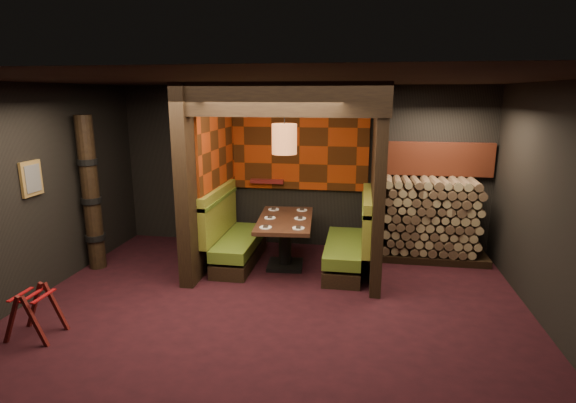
# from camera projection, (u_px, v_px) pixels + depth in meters

# --- Properties ---
(floor) EXTENTS (6.50, 5.50, 0.02)m
(floor) POSITION_uv_depth(u_px,v_px,m) (271.00, 315.00, 5.66)
(floor) COLOR black
(floor) RESTS_ON ground
(ceiling) EXTENTS (6.50, 5.50, 0.02)m
(ceiling) POSITION_uv_depth(u_px,v_px,m) (269.00, 79.00, 4.99)
(ceiling) COLOR black
(ceiling) RESTS_ON ground
(wall_back) EXTENTS (6.50, 0.02, 2.85)m
(wall_back) POSITION_uv_depth(u_px,v_px,m) (301.00, 168.00, 7.97)
(wall_back) COLOR black
(wall_back) RESTS_ON ground
(wall_front) EXTENTS (6.50, 0.02, 2.85)m
(wall_front) POSITION_uv_depth(u_px,v_px,m) (178.00, 313.00, 2.68)
(wall_front) COLOR black
(wall_front) RESTS_ON ground
(wall_left) EXTENTS (0.02, 5.50, 2.85)m
(wall_left) POSITION_uv_depth(u_px,v_px,m) (25.00, 194.00, 5.84)
(wall_left) COLOR black
(wall_left) RESTS_ON ground
(wall_right) EXTENTS (0.02, 5.50, 2.85)m
(wall_right) POSITION_uv_depth(u_px,v_px,m) (568.00, 216.00, 4.81)
(wall_right) COLOR black
(wall_right) RESTS_ON ground
(partition_left) EXTENTS (0.20, 2.20, 2.85)m
(partition_left) POSITION_uv_depth(u_px,v_px,m) (208.00, 176.00, 7.12)
(partition_left) COLOR black
(partition_left) RESTS_ON floor
(partition_right) EXTENTS (0.15, 2.10, 2.85)m
(partition_right) POSITION_uv_depth(u_px,v_px,m) (377.00, 181.00, 6.75)
(partition_right) COLOR black
(partition_right) RESTS_ON floor
(header_beam) EXTENTS (2.85, 0.18, 0.44)m
(header_beam) POSITION_uv_depth(u_px,v_px,m) (278.00, 100.00, 5.72)
(header_beam) COLOR black
(header_beam) RESTS_ON partition_left
(tapa_back_panel) EXTENTS (2.40, 0.06, 1.55)m
(tapa_back_panel) POSITION_uv_depth(u_px,v_px,m) (300.00, 146.00, 7.84)
(tapa_back_panel) COLOR #8E2B09
(tapa_back_panel) RESTS_ON wall_back
(tapa_side_panel) EXTENTS (0.04, 1.85, 1.45)m
(tapa_side_panel) POSITION_uv_depth(u_px,v_px,m) (217.00, 148.00, 7.17)
(tapa_side_panel) COLOR #8E2B09
(tapa_side_panel) RESTS_ON partition_left
(lacquer_shelf) EXTENTS (0.60, 0.12, 0.07)m
(lacquer_shelf) POSITION_uv_depth(u_px,v_px,m) (267.00, 181.00, 8.02)
(lacquer_shelf) COLOR #5E1516
(lacquer_shelf) RESTS_ON wall_back
(booth_bench_left) EXTENTS (0.68, 1.60, 1.14)m
(booth_bench_left) POSITION_uv_depth(u_px,v_px,m) (233.00, 239.00, 7.30)
(booth_bench_left) COLOR black
(booth_bench_left) RESTS_ON floor
(booth_bench_right) EXTENTS (0.68, 1.60, 1.14)m
(booth_bench_right) POSITION_uv_depth(u_px,v_px,m) (350.00, 245.00, 7.00)
(booth_bench_right) COLOR black
(booth_bench_right) RESTS_ON floor
(dining_table) EXTENTS (0.95, 1.58, 0.80)m
(dining_table) POSITION_uv_depth(u_px,v_px,m) (285.00, 233.00, 7.07)
(dining_table) COLOR black
(dining_table) RESTS_ON floor
(place_settings) EXTENTS (0.74, 1.26, 0.03)m
(place_settings) POSITION_uv_depth(u_px,v_px,m) (285.00, 218.00, 7.01)
(place_settings) COLOR white
(place_settings) RESTS_ON dining_table
(pendant_lamp) EXTENTS (0.38, 0.38, 1.03)m
(pendant_lamp) POSITION_uv_depth(u_px,v_px,m) (284.00, 139.00, 6.68)
(pendant_lamp) COLOR #B06335
(pendant_lamp) RESTS_ON ceiling
(framed_picture) EXTENTS (0.05, 0.36, 0.46)m
(framed_picture) POSITION_uv_depth(u_px,v_px,m) (31.00, 178.00, 5.88)
(framed_picture) COLOR olive
(framed_picture) RESTS_ON wall_left
(luggage_rack) EXTENTS (0.57, 0.41, 0.62)m
(luggage_rack) POSITION_uv_depth(u_px,v_px,m) (34.00, 311.00, 5.07)
(luggage_rack) COLOR #430E0C
(luggage_rack) RESTS_ON floor
(totem_column) EXTENTS (0.31, 0.31, 2.40)m
(totem_column) POSITION_uv_depth(u_px,v_px,m) (91.00, 195.00, 6.92)
(totem_column) COLOR black
(totem_column) RESTS_ON floor
(firewood_stack) EXTENTS (1.73, 0.70, 1.36)m
(firewood_stack) POSITION_uv_depth(u_px,v_px,m) (435.00, 220.00, 7.39)
(firewood_stack) COLOR black
(firewood_stack) RESTS_ON floor
(mosaic_header) EXTENTS (1.83, 0.10, 0.56)m
(mosaic_header) POSITION_uv_depth(u_px,v_px,m) (436.00, 159.00, 7.48)
(mosaic_header) COLOR maroon
(mosaic_header) RESTS_ON wall_back
(bay_front_post) EXTENTS (0.08, 0.08, 2.85)m
(bay_front_post) POSITION_uv_depth(u_px,v_px,m) (383.00, 178.00, 6.99)
(bay_front_post) COLOR black
(bay_front_post) RESTS_ON floor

